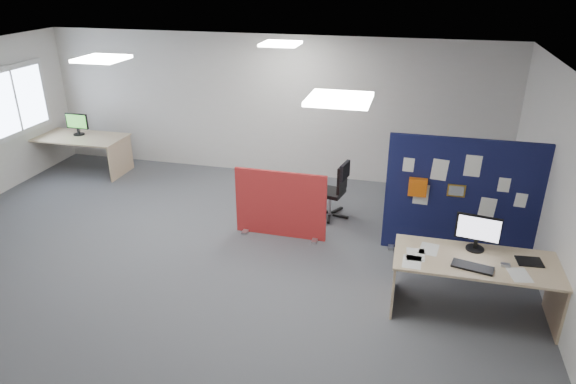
% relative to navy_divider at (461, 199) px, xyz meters
% --- Properties ---
extents(floor, '(9.00, 9.00, 0.00)m').
position_rel_navy_divider_xyz_m(floor, '(-3.46, -1.05, -0.87)').
color(floor, '#52555A').
rests_on(floor, ground).
extents(ceiling, '(9.00, 7.00, 0.02)m').
position_rel_navy_divider_xyz_m(ceiling, '(-3.46, -1.05, 1.83)').
color(ceiling, white).
rests_on(ceiling, wall_back).
extents(wall_back, '(9.00, 0.02, 2.70)m').
position_rel_navy_divider_xyz_m(wall_back, '(-3.46, 2.45, 0.48)').
color(wall_back, silver).
rests_on(wall_back, floor).
extents(wall_front, '(9.00, 0.02, 2.70)m').
position_rel_navy_divider_xyz_m(wall_front, '(-3.46, -4.55, 0.48)').
color(wall_front, silver).
rests_on(wall_front, floor).
extents(wall_right, '(0.02, 7.00, 2.70)m').
position_rel_navy_divider_xyz_m(wall_right, '(1.04, -1.05, 0.48)').
color(wall_right, silver).
rests_on(wall_right, floor).
extents(window, '(0.06, 1.70, 1.30)m').
position_rel_navy_divider_xyz_m(window, '(-7.90, 0.95, 0.68)').
color(window, white).
rests_on(window, wall_left).
extents(ceiling_lights, '(4.10, 4.10, 0.04)m').
position_rel_navy_divider_xyz_m(ceiling_lights, '(-3.13, -0.38, 1.80)').
color(ceiling_lights, white).
rests_on(ceiling_lights, ceiling).
extents(navy_divider, '(2.12, 0.30, 1.75)m').
position_rel_navy_divider_xyz_m(navy_divider, '(0.00, 0.00, 0.00)').
color(navy_divider, '#10153B').
rests_on(navy_divider, floor).
extents(main_desk, '(1.87, 0.83, 0.73)m').
position_rel_navy_divider_xyz_m(main_desk, '(0.12, -1.35, -0.31)').
color(main_desk, tan).
rests_on(main_desk, floor).
extents(monitor_main, '(0.51, 0.21, 0.45)m').
position_rel_navy_divider_xyz_m(monitor_main, '(0.11, -1.15, 0.11)').
color(monitor_main, black).
rests_on(monitor_main, main_desk).
extents(keyboard, '(0.48, 0.28, 0.02)m').
position_rel_navy_divider_xyz_m(keyboard, '(0.05, -1.59, -0.13)').
color(keyboard, black).
rests_on(keyboard, main_desk).
extents(mouse, '(0.10, 0.06, 0.03)m').
position_rel_navy_divider_xyz_m(mouse, '(0.41, -1.46, -0.13)').
color(mouse, '#A1A2A6').
rests_on(mouse, main_desk).
extents(paper_tray, '(0.30, 0.24, 0.01)m').
position_rel_navy_divider_xyz_m(paper_tray, '(0.69, -1.30, -0.13)').
color(paper_tray, black).
rests_on(paper_tray, main_desk).
extents(red_divider, '(1.41, 0.30, 1.06)m').
position_rel_navy_divider_xyz_m(red_divider, '(-2.58, -0.08, -0.36)').
color(red_divider, maroon).
rests_on(red_divider, floor).
extents(second_desk, '(1.79, 0.90, 0.73)m').
position_rel_navy_divider_xyz_m(second_desk, '(-7.14, 1.63, -0.31)').
color(second_desk, tan).
rests_on(second_desk, floor).
extents(monitor_second, '(0.48, 0.22, 0.43)m').
position_rel_navy_divider_xyz_m(monitor_second, '(-7.22, 1.69, 0.10)').
color(monitor_second, black).
rests_on(monitor_second, second_desk).
extents(office_chair, '(0.64, 0.63, 0.96)m').
position_rel_navy_divider_xyz_m(office_chair, '(-1.86, 0.74, -0.32)').
color(office_chair, black).
rests_on(office_chair, floor).
extents(desk_papers, '(1.39, 0.67, 0.00)m').
position_rel_navy_divider_xyz_m(desk_papers, '(-0.27, -1.49, -0.14)').
color(desk_papers, white).
rests_on(desk_papers, main_desk).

